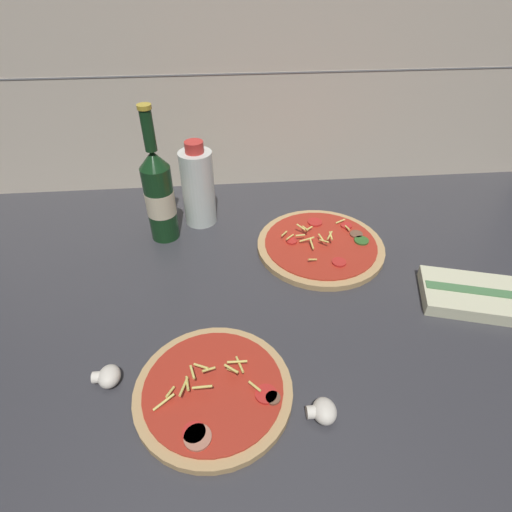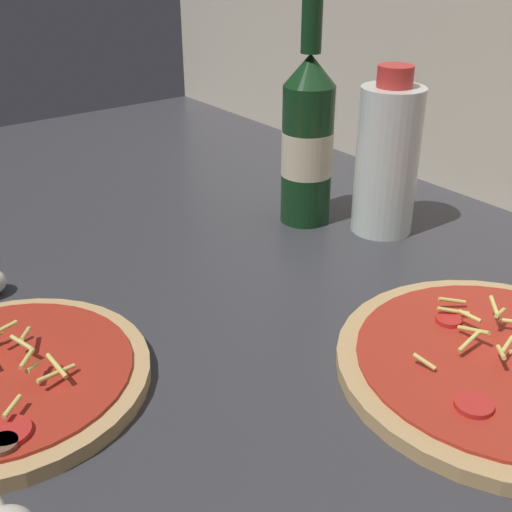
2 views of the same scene
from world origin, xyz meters
The scene contains 5 objects.
counter_slab centered at (0.00, 0.00, 1.25)cm, with size 160.00×90.00×2.50cm.
pizza_near centered at (-5.81, -17.41, 3.28)cm, with size 22.69×22.69×3.92cm.
pizza_far centered at (16.82, 15.05, 3.27)cm, with size 26.46×26.46×3.77cm.
beer_bottle centered at (-15.97, 22.69, 12.82)cm, with size 6.06×6.06×28.41cm.
oil_bottle centered at (-8.32, 28.01, 11.27)cm, with size 7.12×7.12×19.08cm.
Camera 2 is at (37.90, -25.94, 34.66)cm, focal length 45.00 mm.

